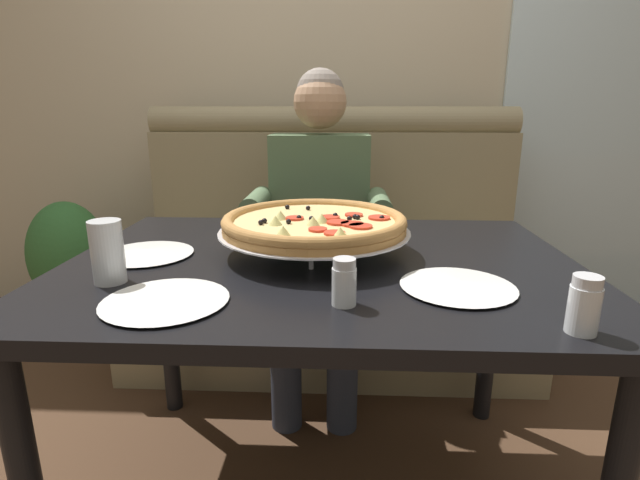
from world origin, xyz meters
name	(u,v)px	position (x,y,z in m)	size (l,w,h in m)	color
back_wall_with_window	(334,54)	(0.00, 1.52, 1.40)	(6.00, 0.12, 2.80)	beige
window_panel	(620,51)	(1.44, 1.44, 1.40)	(1.10, 0.02, 2.80)	white
booth_bench	(330,267)	(0.00, 0.94, 0.40)	(1.78, 0.78, 1.13)	#998966
dining_table	(321,289)	(0.00, 0.00, 0.66)	(1.32, 0.95, 0.74)	black
diner_main	(319,215)	(-0.04, 0.68, 0.71)	(0.54, 0.64, 1.27)	#2D3342
pizza	(314,224)	(-0.02, 0.06, 0.82)	(0.51, 0.51, 0.12)	silver
shaker_oregano	(584,309)	(0.47, -0.40, 0.78)	(0.05, 0.05, 0.11)	white
shaker_parmesan	(344,285)	(0.06, -0.29, 0.78)	(0.05, 0.05, 0.10)	white
plate_near_left	(165,298)	(-0.30, -0.30, 0.75)	(0.26, 0.26, 0.02)	white
plate_near_right	(458,284)	(0.31, -0.19, 0.75)	(0.25, 0.25, 0.02)	white
plate_far_side	(146,252)	(-0.47, 0.01, 0.75)	(0.25, 0.25, 0.02)	white
drinking_glass	(108,256)	(-0.47, -0.19, 0.80)	(0.07, 0.07, 0.14)	silver
patio_chair	(560,199)	(1.54, 2.10, 0.52)	(0.42, 0.43, 0.86)	black
potted_plant	(70,265)	(-1.26, 0.95, 0.39)	(0.36, 0.36, 0.70)	brown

